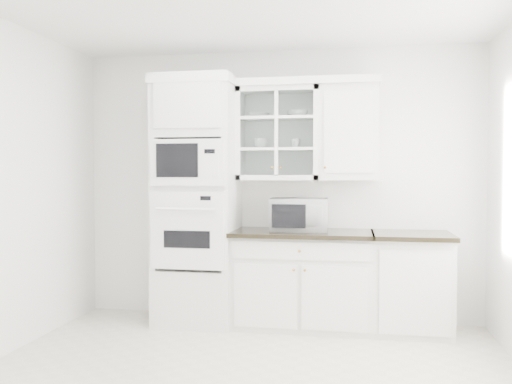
# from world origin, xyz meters

# --- Properties ---
(ground) EXTENTS (4.00, 3.50, 0.01)m
(ground) POSITION_xyz_m (0.00, 0.00, 0.01)
(ground) COLOR beige
(ground) RESTS_ON ground
(room_shell) EXTENTS (4.00, 3.50, 2.70)m
(room_shell) POSITION_xyz_m (0.00, 0.43, 1.78)
(room_shell) COLOR white
(room_shell) RESTS_ON ground
(oven_column) EXTENTS (0.76, 0.68, 2.40)m
(oven_column) POSITION_xyz_m (-0.75, 1.42, 1.20)
(oven_column) COLOR silver
(oven_column) RESTS_ON ground
(base_cabinet_run) EXTENTS (1.32, 0.67, 0.92)m
(base_cabinet_run) POSITION_xyz_m (0.28, 1.45, 0.46)
(base_cabinet_run) COLOR silver
(base_cabinet_run) RESTS_ON ground
(extra_base_cabinet) EXTENTS (0.72, 0.67, 0.92)m
(extra_base_cabinet) POSITION_xyz_m (1.28, 1.45, 0.46)
(extra_base_cabinet) COLOR silver
(extra_base_cabinet) RESTS_ON ground
(upper_cabinet_glass) EXTENTS (0.80, 0.33, 0.90)m
(upper_cabinet_glass) POSITION_xyz_m (0.03, 1.58, 1.85)
(upper_cabinet_glass) COLOR silver
(upper_cabinet_glass) RESTS_ON room_shell
(upper_cabinet_solid) EXTENTS (0.55, 0.33, 0.90)m
(upper_cabinet_solid) POSITION_xyz_m (0.71, 1.58, 1.85)
(upper_cabinet_solid) COLOR silver
(upper_cabinet_solid) RESTS_ON room_shell
(crown_molding) EXTENTS (2.14, 0.38, 0.07)m
(crown_molding) POSITION_xyz_m (-0.07, 1.56, 2.33)
(crown_molding) COLOR white
(crown_molding) RESTS_ON room_shell
(countertop_microwave) EXTENTS (0.56, 0.47, 0.31)m
(countertop_microwave) POSITION_xyz_m (0.25, 1.44, 1.08)
(countertop_microwave) COLOR white
(countertop_microwave) RESTS_ON base_cabinet_run
(bowl_a) EXTENTS (0.20, 0.20, 0.05)m
(bowl_a) POSITION_xyz_m (-0.16, 1.58, 2.03)
(bowl_a) COLOR white
(bowl_a) RESTS_ON upper_cabinet_glass
(bowl_b) EXTENTS (0.25, 0.25, 0.06)m
(bowl_b) POSITION_xyz_m (0.22, 1.58, 2.04)
(bowl_b) COLOR white
(bowl_b) RESTS_ON upper_cabinet_glass
(cup_a) EXTENTS (0.13, 0.13, 0.10)m
(cup_a) POSITION_xyz_m (-0.15, 1.58, 1.76)
(cup_a) COLOR white
(cup_a) RESTS_ON upper_cabinet_glass
(cup_b) EXTENTS (0.10, 0.10, 0.09)m
(cup_b) POSITION_xyz_m (0.19, 1.57, 1.76)
(cup_b) COLOR white
(cup_b) RESTS_ON upper_cabinet_glass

